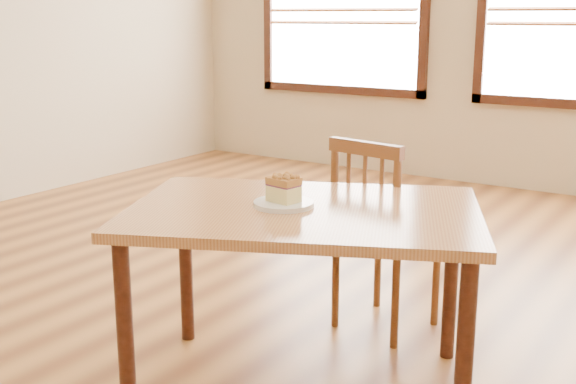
# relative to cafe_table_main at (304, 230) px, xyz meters

# --- Properties ---
(cafe_table_main) EXTENTS (1.56, 1.34, 0.75)m
(cafe_table_main) POSITION_rel_cafe_table_main_xyz_m (0.00, 0.00, 0.00)
(cafe_table_main) COLOR #B77F47
(cafe_table_main) RESTS_ON ground
(cafe_chair_main) EXTENTS (0.48, 0.48, 0.93)m
(cafe_chair_main) POSITION_rel_cafe_table_main_xyz_m (0.00, 0.69, -0.19)
(cafe_chair_main) COLOR brown
(cafe_chair_main) RESTS_ON ground
(plate) EXTENTS (0.23, 0.23, 0.02)m
(plate) POSITION_rel_cafe_table_main_xyz_m (-0.08, -0.02, 0.10)
(plate) COLOR white
(plate) RESTS_ON cafe_table_main
(cake_slice) EXTENTS (0.13, 0.11, 0.11)m
(cake_slice) POSITION_rel_cafe_table_main_xyz_m (-0.08, -0.02, 0.16)
(cake_slice) COLOR #E2D180
(cake_slice) RESTS_ON plate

